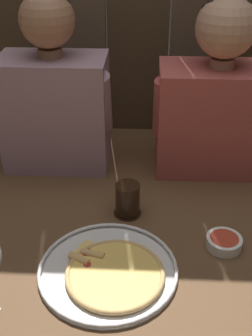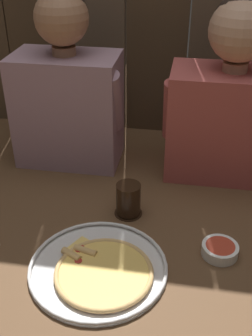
{
  "view_description": "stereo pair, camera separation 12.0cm",
  "coord_description": "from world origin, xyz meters",
  "views": [
    {
      "loc": [
        0.04,
        -0.93,
        0.81
      ],
      "look_at": [
        -0.02,
        0.1,
        0.18
      ],
      "focal_mm": 44.84,
      "sensor_mm": 36.0,
      "label": 1
    },
    {
      "loc": [
        0.15,
        -0.91,
        0.81
      ],
      "look_at": [
        -0.02,
        0.1,
        0.18
      ],
      "focal_mm": 44.84,
      "sensor_mm": 36.0,
      "label": 2
    }
  ],
  "objects": [
    {
      "name": "dipping_bowl",
      "position": [
        0.27,
        -0.02,
        0.02
      ],
      "size": [
        0.1,
        0.1,
        0.03
      ],
      "color": "white",
      "rests_on": "ground"
    },
    {
      "name": "ground_plane",
      "position": [
        0.0,
        0.0,
        0.0
      ],
      "size": [
        3.2,
        3.2,
        0.0
      ],
      "primitive_type": "plane",
      "color": "brown"
    },
    {
      "name": "diner_left",
      "position": [
        -0.28,
        0.43,
        0.28
      ],
      "size": [
        0.4,
        0.22,
        0.61
      ],
      "color": "gray",
      "rests_on": "ground"
    },
    {
      "name": "pizza_tray",
      "position": [
        -0.05,
        -0.14,
        0.01
      ],
      "size": [
        0.37,
        0.37,
        0.03
      ],
      "color": "silver",
      "rests_on": "ground"
    },
    {
      "name": "drinking_glass",
      "position": [
        -0.01,
        0.12,
        0.05
      ],
      "size": [
        0.09,
        0.09,
        0.11
      ],
      "color": "black",
      "rests_on": "ground"
    },
    {
      "name": "diner_right",
      "position": [
        0.28,
        0.43,
        0.27
      ],
      "size": [
        0.44,
        0.23,
        0.6
      ],
      "color": "#AD4C47",
      "rests_on": "ground"
    }
  ]
}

